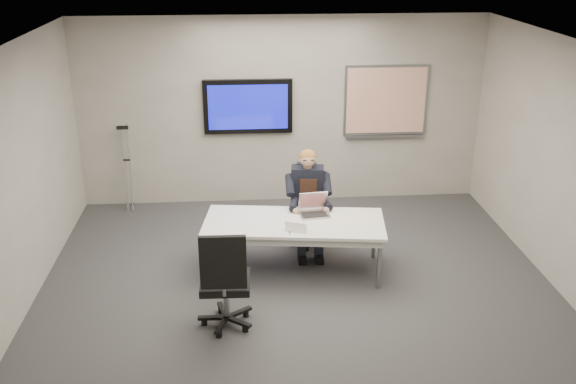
{
  "coord_description": "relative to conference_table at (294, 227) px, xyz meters",
  "views": [
    {
      "loc": [
        -0.61,
        -6.23,
        3.83
      ],
      "look_at": [
        -0.08,
        0.74,
        1.02
      ],
      "focal_mm": 40.0,
      "sensor_mm": 36.0,
      "label": 1
    }
  ],
  "objects": [
    {
      "name": "wall_front",
      "position": [
        0.01,
        -3.7,
        0.81
      ],
      "size": [
        6.0,
        0.02,
        2.8
      ],
      "primitive_type": "cube",
      "color": "gray",
      "rests_on": "ground"
    },
    {
      "name": "office_chair_near",
      "position": [
        -0.81,
        -1.17,
        -0.23
      ],
      "size": [
        0.56,
        0.56,
        1.15
      ],
      "rotation": [
        0.0,
        0.0,
        3.11
      ],
      "color": "black",
      "rests_on": "ground"
    },
    {
      "name": "whiteboard",
      "position": [
        1.56,
        2.27,
        0.95
      ],
      "size": [
        1.25,
        0.08,
        1.1
      ],
      "color": "gray",
      "rests_on": "wall_back"
    },
    {
      "name": "crutch",
      "position": [
        -2.28,
        2.11,
        0.09
      ],
      "size": [
        0.28,
        0.53,
        1.38
      ],
      "primitive_type": null,
      "rotation": [
        -0.16,
        0.0,
        -0.21
      ],
      "color": "#B4B7BD",
      "rests_on": "ground"
    },
    {
      "name": "pen",
      "position": [
        -0.08,
        -0.3,
        0.08
      ],
      "size": [
        0.02,
        0.13,
        0.01
      ],
      "primitive_type": "cylinder",
      "rotation": [
        0.0,
        1.57,
        1.68
      ],
      "color": "black",
      "rests_on": "conference_table"
    },
    {
      "name": "seated_person",
      "position": [
        0.23,
        0.51,
        -0.05
      ],
      "size": [
        0.44,
        0.75,
        1.33
      ],
      "rotation": [
        0.0,
        0.0,
        -0.12
      ],
      "color": "#1C202E",
      "rests_on": "office_chair_far"
    },
    {
      "name": "name_tent",
      "position": [
        -0.0,
        -0.28,
        0.13
      ],
      "size": [
        0.26,
        0.16,
        0.1
      ],
      "primitive_type": null,
      "rotation": [
        0.0,
        0.0,
        -0.38
      ],
      "color": "white",
      "rests_on": "conference_table"
    },
    {
      "name": "ceiling",
      "position": [
        0.01,
        -0.7,
        2.21
      ],
      "size": [
        6.0,
        6.0,
        0.02
      ],
      "primitive_type": "cube",
      "color": "white",
      "rests_on": "wall_back"
    },
    {
      "name": "office_chair_far",
      "position": [
        0.25,
        0.75,
        -0.28
      ],
      "size": [
        0.61,
        0.61,
        0.98
      ],
      "rotation": [
        0.0,
        0.0,
        -0.4
      ],
      "color": "black",
      "rests_on": "ground"
    },
    {
      "name": "laptop",
      "position": [
        0.26,
        0.21,
        0.14
      ],
      "size": [
        0.38,
        0.37,
        0.25
      ],
      "rotation": [
        0.0,
        0.0,
        0.12
      ],
      "color": "#B7B7BA",
      "rests_on": "conference_table"
    },
    {
      "name": "floor",
      "position": [
        0.01,
        -0.7,
        -0.59
      ],
      "size": [
        6.0,
        6.0,
        0.02
      ],
      "primitive_type": "cube",
      "color": "#353437",
      "rests_on": "ground"
    },
    {
      "name": "wall_left",
      "position": [
        -2.99,
        -0.7,
        0.81
      ],
      "size": [
        0.02,
        6.0,
        2.8
      ],
      "primitive_type": "cube",
      "color": "gray",
      "rests_on": "ground"
    },
    {
      "name": "tv_display",
      "position": [
        -0.49,
        2.24,
        0.91
      ],
      "size": [
        1.3,
        0.09,
        0.8
      ],
      "color": "black",
      "rests_on": "wall_back"
    },
    {
      "name": "conference_table",
      "position": [
        0.0,
        0.0,
        0.0
      ],
      "size": [
        2.24,
        1.15,
        0.66
      ],
      "rotation": [
        0.0,
        0.0,
        -0.13
      ],
      "color": "white",
      "rests_on": "ground"
    },
    {
      "name": "wall_back",
      "position": [
        0.01,
        2.3,
        0.81
      ],
      "size": [
        6.0,
        0.02,
        2.8
      ],
      "primitive_type": "cube",
      "color": "gray",
      "rests_on": "ground"
    }
  ]
}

